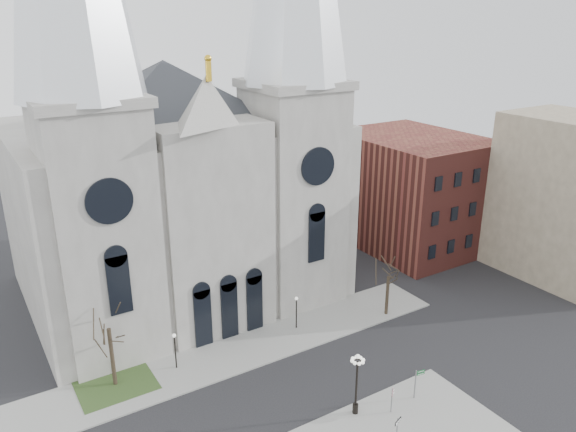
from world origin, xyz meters
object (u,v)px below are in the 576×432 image
globe_lamp (357,377)px  street_name_sign (416,382)px  one_way_sign (397,426)px  stop_sign (392,394)px

globe_lamp → street_name_sign: (5.05, -1.07, -1.74)m
globe_lamp → one_way_sign: 4.32m
stop_sign → one_way_sign: size_ratio=1.10×
stop_sign → street_name_sign: bearing=-17.5°
globe_lamp → street_name_sign: bearing=-12.0°
one_way_sign → street_name_sign: bearing=11.1°
one_way_sign → stop_sign: bearing=34.0°
globe_lamp → stop_sign: bearing=-30.5°
globe_lamp → street_name_sign: 5.45m
stop_sign → globe_lamp: bearing=126.0°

